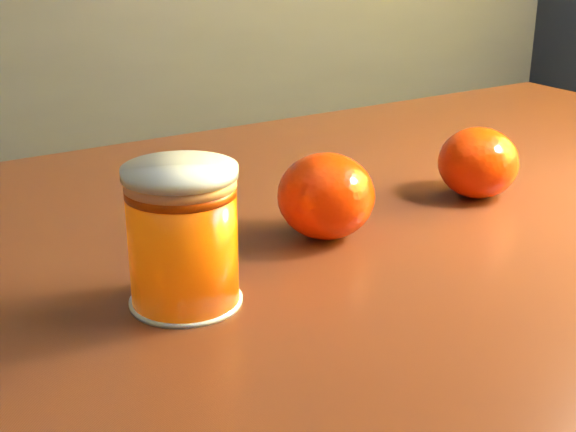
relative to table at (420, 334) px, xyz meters
name	(u,v)px	position (x,y,z in m)	size (l,w,h in m)	color
table	(420,334)	(0.00, 0.00, 0.00)	(1.12, 0.87, 0.76)	#612C18
juice_glass	(183,237)	(-0.21, -0.06, 0.14)	(0.07, 0.07, 0.09)	#FE5805
orange_front	(326,196)	(-0.08, 0.01, 0.13)	(0.07, 0.07, 0.07)	#E93104
orange_back	(478,163)	(0.08, 0.04, 0.13)	(0.07, 0.07, 0.06)	#E93104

